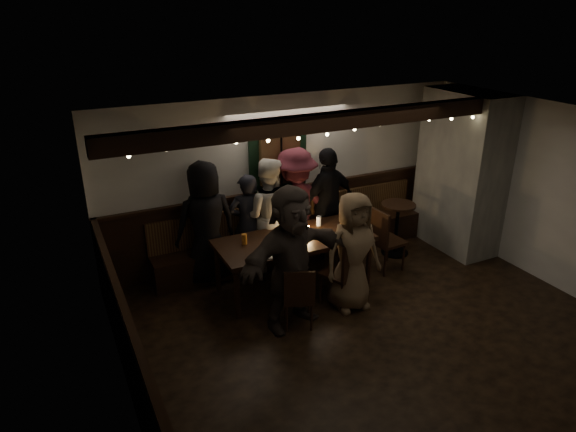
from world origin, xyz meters
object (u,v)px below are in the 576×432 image
chair_near_right (345,269)px  person_d (295,207)px  chair_end (383,236)px  chair_near_left (299,295)px  person_a (206,223)px  person_f (291,258)px  person_b (248,224)px  person_g (352,252)px  dining_table (294,242)px  person_e (328,203)px  person_c (267,215)px  high_top (397,222)px

chair_near_right → person_d: (-0.04, 1.43, 0.38)m
chair_end → chair_near_right: bearing=-150.3°
chair_near_left → person_d: size_ratio=0.46×
chair_near_left → person_a: person_a is taller
person_f → person_a: bearing=97.5°
person_b → person_g: size_ratio=0.96×
dining_table → chair_end: size_ratio=2.18×
chair_end → person_e: size_ratio=0.56×
chair_near_left → person_b: person_b is taller
chair_end → person_g: (-0.98, -0.65, 0.25)m
chair_near_left → person_b: size_ratio=0.54×
person_a → person_f: size_ratio=0.98×
person_a → person_b: size_ratio=1.17×
person_e → person_c: bearing=-14.7°
person_d → person_f: (-0.80, -1.50, 0.01)m
person_c → person_g: person_c is taller
person_e → person_f: size_ratio=0.96×
chair_near_left → person_a: bearing=110.8°
person_f → person_b: bearing=74.9°
high_top → person_e: (-1.05, 0.44, 0.35)m
person_a → person_d: 1.41m
dining_table → chair_near_right: (0.41, -0.71, -0.17)m
chair_end → person_b: bearing=154.9°
high_top → person_e: 1.19m
person_g → chair_near_right: bearing=133.7°
dining_table → person_a: 1.30m
person_e → high_top: bearing=143.8°
person_d → person_g: person_d is taller
chair_near_left → person_g: 0.94m
dining_table → person_c: bearing=96.8°
high_top → person_b: size_ratio=0.56×
person_b → person_e: size_ratio=0.87×
person_c → person_d: size_ratio=0.95×
chair_near_right → person_e: (0.54, 1.42, 0.35)m
chair_near_right → person_f: bearing=-175.4°
person_a → person_d: bearing=177.0°
person_b → person_d: 0.79m
person_a → person_d: person_d is taller
dining_table → chair_end: chair_end is taller
dining_table → person_f: 0.92m
chair_end → person_b: person_b is taller
person_d → person_f: 1.70m
person_d → person_e: person_d is taller
chair_near_right → chair_near_left: bearing=-165.4°
dining_table → person_b: size_ratio=1.41×
chair_end → dining_table: bearing=175.2°
chair_near_left → person_f: (-0.04, 0.14, 0.46)m
person_g → high_top: bearing=35.0°
person_c → person_d: 0.46m
dining_table → person_c: (-0.09, 0.73, 0.17)m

